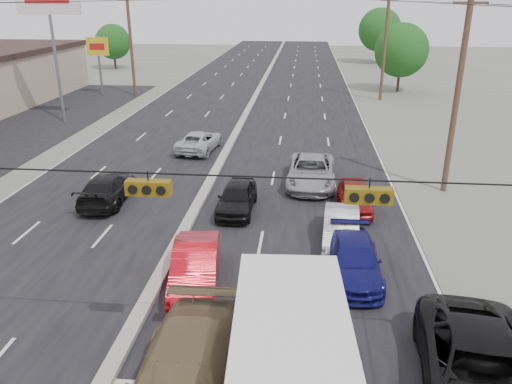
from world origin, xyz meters
TOP-DOWN VIEW (x-y plane):
  - ground at (0.00, 0.00)m, footprint 200.00×200.00m
  - road_surface at (0.00, 30.00)m, footprint 20.00×160.00m
  - center_median at (0.00, 30.00)m, footprint 0.50×160.00m
  - parking_lot at (-17.00, 25.00)m, footprint 10.00×42.00m
  - utility_pole_left_c at (-12.50, 40.00)m, footprint 1.60×0.30m
  - utility_pole_right_b at (12.50, 15.00)m, footprint 1.60×0.30m
  - utility_pole_right_c at (12.50, 40.00)m, footprint 1.60×0.30m
  - traffic_signals at (1.40, 0.00)m, footprint 25.00×0.30m
  - pole_sign_billboard at (-14.50, 28.00)m, footprint 5.00×0.25m
  - pole_sign_far at (-16.00, 40.00)m, footprint 2.20×0.25m
  - tree_left_far at (-22.00, 60.00)m, footprint 4.80×4.80m
  - tree_right_mid at (15.00, 45.00)m, footprint 5.60×5.60m
  - tree_right_far at (16.00, 70.00)m, footprint 6.40×6.40m
  - box_truck at (4.86, -0.93)m, footprint 2.75×6.88m
  - tan_sedan at (2.32, -1.14)m, footprint 2.50×6.06m
  - red_sedan at (1.40, 4.61)m, footprint 2.12×4.62m
  - black_suv at (9.60, -0.09)m, footprint 3.57×6.42m
  - queue_car_a at (1.99, 11.22)m, footprint 1.73×4.11m
  - queue_car_b at (6.70, 8.40)m, footprint 1.69×4.15m
  - queue_car_c at (5.51, 15.19)m, footprint 2.69×5.51m
  - queue_car_d at (7.00, 5.73)m, footprint 1.86×4.52m
  - queue_car_e at (7.55, 11.90)m, footprint 1.64×3.94m
  - oncoming_near at (-4.56, 11.81)m, footprint 2.20×4.90m
  - oncoming_far at (-1.83, 20.98)m, footprint 2.68×4.92m

SIDE VIEW (x-z plane):
  - ground at x=0.00m, z-range 0.00..0.00m
  - road_surface at x=0.00m, z-range -0.01..0.01m
  - parking_lot at x=-17.00m, z-range -0.01..0.01m
  - center_median at x=0.00m, z-range 0.00..0.20m
  - oncoming_far at x=-1.83m, z-range 0.00..1.31m
  - queue_car_d at x=7.00m, z-range 0.00..1.31m
  - queue_car_e at x=7.55m, z-range 0.00..1.33m
  - queue_car_b at x=6.70m, z-range 0.00..1.34m
  - queue_car_a at x=1.99m, z-range 0.00..1.39m
  - oncoming_near at x=-4.56m, z-range 0.00..1.39m
  - red_sedan at x=1.40m, z-range 0.00..1.47m
  - queue_car_c at x=5.51m, z-range 0.00..1.51m
  - black_suv at x=9.60m, z-range 0.00..1.70m
  - tan_sedan at x=2.32m, z-range 0.00..1.75m
  - box_truck at x=4.86m, z-range 0.04..3.47m
  - tree_left_far at x=-22.00m, z-range 0.66..6.78m
  - tree_right_mid at x=15.00m, z-range 0.77..7.91m
  - pole_sign_far at x=-16.00m, z-range 1.41..7.41m
  - tree_right_far at x=16.00m, z-range 0.88..9.04m
  - utility_pole_left_c at x=-12.50m, z-range 0.11..10.11m
  - utility_pole_right_b at x=12.50m, z-range 0.11..10.11m
  - utility_pole_right_c at x=12.50m, z-range 0.11..10.11m
  - traffic_signals at x=1.40m, z-range 5.22..5.77m
  - pole_sign_billboard at x=-14.50m, z-range 3.37..14.37m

